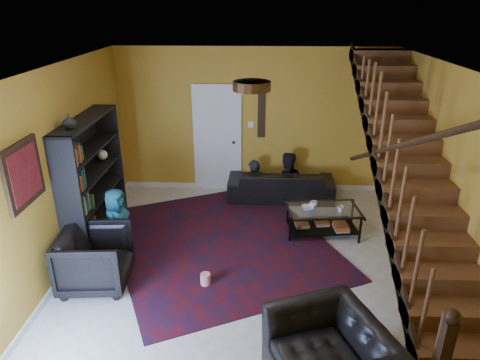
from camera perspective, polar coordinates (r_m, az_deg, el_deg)
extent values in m
plane|color=beige|center=(6.37, 1.40, -11.16)|extent=(5.50, 5.50, 0.00)
plane|color=gold|center=(8.32, 1.80, 7.77)|extent=(5.20, 0.00, 5.20)
plane|color=gold|center=(3.33, 0.85, -17.68)|extent=(5.20, 0.00, 5.20)
plane|color=gold|center=(6.29, -22.88, 0.87)|extent=(0.00, 5.50, 5.50)
plane|color=gold|center=(6.25, 26.12, 0.17)|extent=(0.00, 5.50, 5.50)
plane|color=white|center=(5.33, 1.70, 14.63)|extent=(5.50, 5.50, 0.00)
cube|color=silver|center=(8.75, 1.69, -0.81)|extent=(5.20, 0.02, 0.10)
cube|color=silver|center=(6.87, -21.08, -9.63)|extent=(0.02, 5.50, 0.10)
cube|color=gold|center=(6.10, 21.91, -0.46)|extent=(0.95, 4.92, 2.83)
cube|color=black|center=(5.93, 17.89, 0.31)|extent=(0.04, 5.02, 3.02)
cylinder|color=black|center=(5.79, 18.71, 4.42)|extent=(0.07, 4.20, 2.44)
cube|color=black|center=(6.87, -18.93, -0.36)|extent=(0.35, 1.80, 2.00)
cube|color=black|center=(7.11, -18.32, -4.80)|extent=(0.35, 1.72, 0.03)
cube|color=black|center=(6.81, -19.10, 0.88)|extent=(0.35, 1.72, 0.03)
cube|color=silver|center=(8.43, -3.02, 5.31)|extent=(0.82, 0.05, 2.05)
cube|color=maroon|center=(5.42, -26.90, 0.72)|extent=(0.04, 0.74, 0.74)
cube|color=black|center=(8.26, 2.86, 8.72)|extent=(0.14, 0.03, 0.90)
cylinder|color=#3F2814|center=(4.55, 1.57, 12.44)|extent=(0.40, 0.40, 0.10)
cube|color=#3F0B10|center=(6.89, -2.56, -8.20)|extent=(4.31, 4.53, 0.02)
imported|color=black|center=(8.27, 5.45, -0.54)|extent=(2.03, 0.84, 0.59)
imported|color=black|center=(6.06, -18.72, -9.94)|extent=(0.94, 0.92, 0.80)
imported|color=black|center=(4.56, 11.83, -22.23)|extent=(1.33, 1.41, 0.74)
imported|color=black|center=(8.35, 1.79, -1.21)|extent=(0.47, 0.34, 1.22)
imported|color=black|center=(8.34, 6.15, -0.78)|extent=(0.71, 0.58, 1.37)
imported|color=#1C566A|center=(6.52, -16.03, -5.65)|extent=(0.44, 0.59, 1.10)
cube|color=black|center=(6.84, 6.71, -6.59)|extent=(0.03, 0.03, 0.43)
cube|color=black|center=(7.02, 15.71, -6.56)|extent=(0.03, 0.03, 0.43)
cube|color=black|center=(7.38, 6.38, -4.25)|extent=(0.03, 0.03, 0.43)
cube|color=black|center=(7.55, 14.72, -4.28)|extent=(0.03, 0.03, 0.43)
cube|color=black|center=(7.22, 10.86, -6.10)|extent=(1.16, 0.73, 0.02)
cube|color=silver|center=(7.08, 11.05, -3.84)|extent=(1.22, 0.80, 0.02)
imported|color=#999999|center=(7.08, 9.76, -3.22)|extent=(0.17, 0.17, 0.10)
imported|color=#999999|center=(7.00, 13.26, -3.81)|extent=(0.12, 0.12, 0.10)
imported|color=#999999|center=(7.00, 9.01, -3.71)|extent=(0.21, 0.21, 0.05)
imported|color=#999999|center=(6.09, -21.83, 7.28)|extent=(0.18, 0.18, 0.19)
cylinder|color=red|center=(5.92, -4.62, -13.01)|extent=(0.16, 0.16, 0.16)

